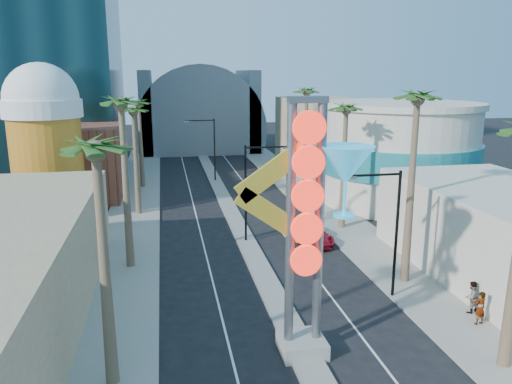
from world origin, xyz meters
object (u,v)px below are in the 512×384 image
Objects in this scene: pedestrian_b at (471,297)px; pedestrian_a at (480,308)px; red_pickup at (310,234)px; neon_sign at (322,210)px.

pedestrian_a is at bearing 60.75° from pedestrian_b.
neon_sign is at bearing -110.70° from red_pickup.
pedestrian_a is at bearing -76.88° from red_pickup.
pedestrian_a reaches higher than red_pickup.
red_pickup is (4.32, 15.87, -6.55)m from neon_sign.
pedestrian_b reaches higher than red_pickup.
neon_sign reaches higher than pedestrian_a.
red_pickup is at bearing -82.40° from pedestrian_b.
pedestrian_b is at bearing -73.86° from red_pickup.
pedestrian_a is (9.40, 0.76, -6.20)m from neon_sign.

